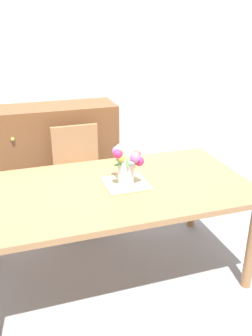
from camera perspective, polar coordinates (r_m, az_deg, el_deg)
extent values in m
plane|color=#939399|center=(2.87, -1.89, -16.08)|extent=(12.00, 12.00, 0.00)
cube|color=silver|center=(3.81, -9.23, 16.58)|extent=(7.00, 0.10, 2.80)
cube|color=#9E7047|center=(2.49, -2.10, -3.35)|extent=(1.89, 1.02, 0.04)
cylinder|color=#9E7047|center=(2.69, 19.12, -11.43)|extent=(0.07, 0.07, 0.69)
cylinder|color=#9E7047|center=(3.31, 10.47, -3.73)|extent=(0.07, 0.07, 0.69)
cube|color=#9E7047|center=(3.25, -7.14, -1.71)|extent=(0.42, 0.42, 0.04)
cylinder|color=#9E7047|center=(3.24, -3.16, -6.41)|extent=(0.04, 0.04, 0.44)
cylinder|color=#9E7047|center=(3.18, -9.48, -7.32)|extent=(0.04, 0.04, 0.44)
cylinder|color=#9E7047|center=(3.55, -4.68, -3.68)|extent=(0.04, 0.04, 0.44)
cylinder|color=#9E7047|center=(3.50, -10.44, -4.45)|extent=(0.04, 0.04, 0.44)
cube|color=#9E7047|center=(3.34, -7.99, 3.15)|extent=(0.42, 0.04, 0.42)
cube|color=brown|center=(3.73, -12.39, 1.88)|extent=(1.40, 0.44, 1.00)
sphere|color=#B7933D|center=(3.40, -17.36, 4.32)|extent=(0.04, 0.04, 0.04)
sphere|color=#B7933D|center=(3.45, -7.37, 5.47)|extent=(0.04, 0.04, 0.04)
sphere|color=#B7933D|center=(3.54, -16.60, -1.81)|extent=(0.04, 0.04, 0.04)
sphere|color=#B7933D|center=(3.59, -7.05, -0.63)|extent=(0.04, 0.04, 0.04)
cube|color=tan|center=(2.51, 0.00, -2.43)|extent=(0.30, 0.30, 0.01)
cylinder|color=silver|center=(2.48, 0.00, -0.80)|extent=(0.11, 0.11, 0.15)
sphere|color=#EFD14C|center=(2.45, -0.75, 1.63)|extent=(0.06, 0.06, 0.06)
cylinder|color=#478438|center=(2.46, -0.75, 1.17)|extent=(0.01, 0.01, 0.04)
sphere|color=#B266C6|center=(2.49, -1.46, 2.71)|extent=(0.06, 0.06, 0.06)
cylinder|color=#478438|center=(2.51, -1.46, 1.94)|extent=(0.01, 0.01, 0.07)
sphere|color=#D12D66|center=(2.42, 2.09, 1.06)|extent=(0.07, 0.07, 0.07)
cylinder|color=#478438|center=(2.42, 2.08, 0.69)|extent=(0.01, 0.01, 0.03)
sphere|color=#B266C6|center=(2.37, 1.43, 1.64)|extent=(0.07, 0.07, 0.07)
cylinder|color=#478438|center=(2.38, 1.42, 0.80)|extent=(0.01, 0.01, 0.08)
sphere|color=#D12D66|center=(2.34, -1.27, 2.24)|extent=(0.06, 0.06, 0.06)
cylinder|color=#478438|center=(2.36, -1.26, 1.03)|extent=(0.01, 0.01, 0.11)
sphere|color=white|center=(2.47, -0.92, 3.12)|extent=(0.06, 0.06, 0.06)
cylinder|color=#478438|center=(2.49, -0.91, 2.09)|extent=(0.01, 0.01, 0.10)
sphere|color=#EFD14C|center=(2.46, -0.99, 2.41)|extent=(0.06, 0.06, 0.06)
cylinder|color=#478438|center=(2.47, -0.99, 1.62)|extent=(0.01, 0.01, 0.07)
sphere|color=#E55B4C|center=(2.41, 1.78, 2.30)|extent=(0.05, 0.05, 0.05)
cylinder|color=#478438|center=(2.43, 1.77, 1.38)|extent=(0.01, 0.01, 0.08)
ellipsoid|color=#478438|center=(2.41, 0.68, 1.17)|extent=(0.05, 0.07, 0.01)
ellipsoid|color=#478438|center=(2.47, -1.07, 1.32)|extent=(0.06, 0.07, 0.03)
ellipsoid|color=#478438|center=(2.41, -1.22, 0.57)|extent=(0.07, 0.05, 0.01)
ellipsoid|color=#478438|center=(2.41, 0.21, 0.72)|extent=(0.03, 0.07, 0.03)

